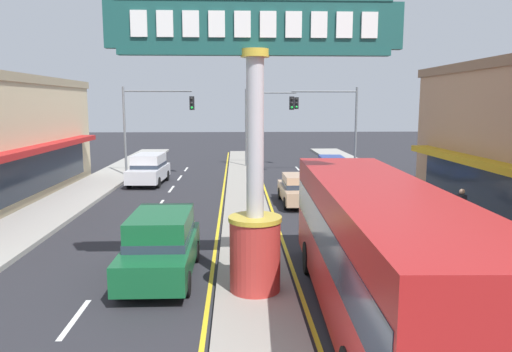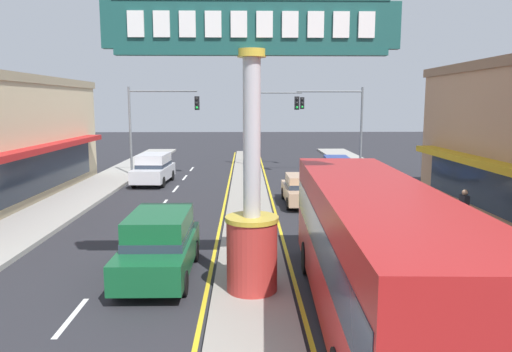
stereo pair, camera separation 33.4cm
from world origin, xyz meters
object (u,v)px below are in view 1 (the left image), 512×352
at_px(suv_near_right_lane, 161,245).
at_px(suv_near_left_lane, 149,169).
at_px(district_sign, 255,155).
at_px(pedestrian_near_kerb, 461,207).
at_px(sedan_far_left_oncoming, 370,193).
at_px(sedan_mid_left_lane, 331,167).
at_px(traffic_light_right_side, 332,115).
at_px(traffic_light_median_far, 265,115).
at_px(sedan_kerb_right, 299,189).
at_px(bus_far_right_lane, 377,247).
at_px(traffic_light_left_side, 150,116).

height_order(suv_near_right_lane, suv_near_left_lane, same).
relative_size(district_sign, pedestrian_near_kerb, 4.68).
xyz_separation_m(suv_near_left_lane, sedan_far_left_oncoming, (12.02, -7.73, -0.20)).
height_order(suv_near_left_lane, sedan_mid_left_lane, suv_near_left_lane).
bearing_deg(traffic_light_right_side, traffic_light_median_far, 136.27).
xyz_separation_m(sedan_far_left_oncoming, sedan_kerb_right, (-3.30, 1.12, 0.00)).
relative_size(suv_near_right_lane, suv_near_left_lane, 0.98).
distance_m(bus_far_right_lane, sedan_kerb_right, 13.54).
bearing_deg(suv_near_right_lane, suv_near_left_lane, 101.13).
xyz_separation_m(traffic_light_right_side, bus_far_right_lane, (-3.58, -23.61, -2.38)).
distance_m(traffic_light_right_side, sedan_kerb_right, 11.28).
bearing_deg(pedestrian_near_kerb, sedan_mid_left_lane, 99.06).
bearing_deg(district_sign, traffic_light_median_far, 85.94).
relative_size(traffic_light_left_side, sedan_kerb_right, 1.43).
bearing_deg(traffic_light_left_side, district_sign, -73.32).
distance_m(traffic_light_median_far, suv_near_left_lane, 11.50).
bearing_deg(bus_far_right_lane, pedestrian_near_kerb, 53.82).
height_order(traffic_light_left_side, suv_near_right_lane, traffic_light_left_side).
bearing_deg(suv_near_right_lane, sedan_far_left_oncoming, 45.97).
bearing_deg(sedan_far_left_oncoming, traffic_light_median_far, 105.06).
bearing_deg(traffic_light_median_far, pedestrian_near_kerb, -72.31).
height_order(traffic_light_left_side, bus_far_right_lane, traffic_light_left_side).
xyz_separation_m(traffic_light_right_side, suv_near_right_lane, (-9.00, -20.26, -3.26)).
height_order(traffic_light_right_side, sedan_mid_left_lane, traffic_light_right_side).
bearing_deg(bus_far_right_lane, traffic_light_right_side, 81.37).
relative_size(traffic_light_median_far, sedan_kerb_right, 1.43).
bearing_deg(suv_near_right_lane, bus_far_right_lane, -31.75).
distance_m(traffic_light_right_side, sedan_mid_left_lane, 3.83).
bearing_deg(traffic_light_right_side, pedestrian_near_kerb, -82.86).
relative_size(bus_far_right_lane, sedan_mid_left_lane, 2.57).
height_order(bus_far_right_lane, sedan_far_left_oncoming, bus_far_right_lane).
xyz_separation_m(suv_near_right_lane, sedan_far_left_oncoming, (8.72, 9.02, -0.20)).
distance_m(sedan_far_left_oncoming, sedan_kerb_right, 3.49).
height_order(traffic_light_left_side, traffic_light_median_far, same).
height_order(district_sign, pedestrian_near_kerb, district_sign).
xyz_separation_m(traffic_light_right_side, sedan_mid_left_lane, (-0.29, -1.61, -3.46)).
bearing_deg(sedan_kerb_right, district_sign, -103.12).
bearing_deg(suv_near_right_lane, sedan_mid_left_lane, 64.95).
bearing_deg(district_sign, suv_near_right_lane, 151.35).
bearing_deg(sedan_far_left_oncoming, traffic_light_left_side, 139.49).
distance_m(traffic_light_left_side, suv_near_left_lane, 4.30).
height_order(traffic_light_left_side, sedan_mid_left_lane, traffic_light_left_side).
bearing_deg(sedan_far_left_oncoming, pedestrian_near_kerb, -64.26).
relative_size(bus_far_right_lane, pedestrian_near_kerb, 6.96).
bearing_deg(sedan_kerb_right, suv_near_right_lane, -118.11).
height_order(district_sign, traffic_light_left_side, district_sign).
bearing_deg(traffic_light_right_side, sedan_far_left_oncoming, -91.44).
relative_size(traffic_light_left_side, pedestrian_near_kerb, 3.83).
relative_size(suv_near_right_lane, sedan_mid_left_lane, 1.05).
relative_size(bus_far_right_lane, sedan_kerb_right, 2.61).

